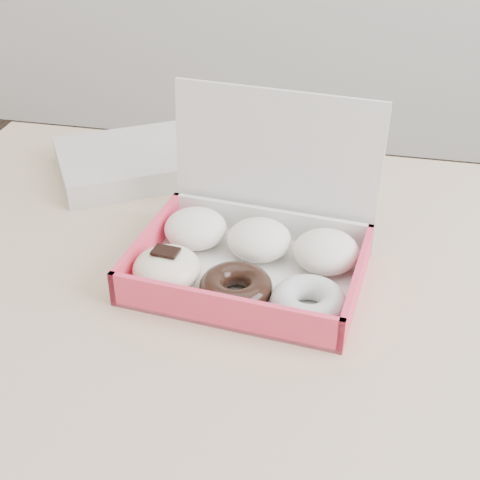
# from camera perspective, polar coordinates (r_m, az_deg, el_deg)

# --- Properties ---
(table) EXTENTS (1.20, 0.80, 0.75)m
(table) POSITION_cam_1_polar(r_m,az_deg,el_deg) (0.85, 5.64, -8.88)
(table) COLOR #D0B189
(table) RESTS_ON ground
(donut_box) EXTENTS (0.29, 0.25, 0.20)m
(donut_box) POSITION_cam_1_polar(r_m,az_deg,el_deg) (0.82, 0.84, -0.86)
(donut_box) COLOR white
(donut_box) RESTS_ON table
(newspapers) EXTENTS (0.29, 0.28, 0.04)m
(newspapers) POSITION_cam_1_polar(r_m,az_deg,el_deg) (1.07, -9.01, 6.69)
(newspapers) COLOR beige
(newspapers) RESTS_ON table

